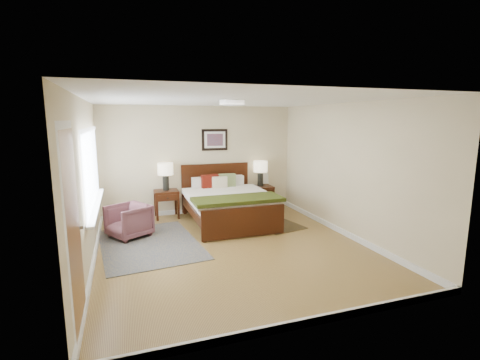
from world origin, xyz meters
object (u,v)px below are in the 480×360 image
Objects in this scene: lamp_left at (165,171)px; armchair at (129,221)px; lamp_right at (260,169)px; rug_persian at (150,244)px; nightstand_right at (260,195)px; bed at (227,199)px; nightstand_left at (166,196)px.

lamp_left reaches higher than armchair.
lamp_right is 3.38m from rug_persian.
nightstand_right is 3.31m from armchair.
lamp_left is at bearing 66.79° from rug_persian.
bed reaches higher than armchair.
nightstand_right is at bearing 78.65° from armchair.
bed is at bearing -33.57° from nightstand_left.
lamp_right is at bearing 0.54° from nightstand_left.
rug_persian is (0.33, -0.51, -0.31)m from armchair.
nightstand_left is 0.55m from lamp_left.
lamp_right is 0.89× the size of armchair.
armchair is at bearing 116.82° from rug_persian.
rug_persian is at bearing -154.01° from bed.
nightstand_left reaches higher than nightstand_right.
armchair is at bearing -160.12° from lamp_right.
bed is 3.07× the size of armchair.
lamp_left is 0.27× the size of rug_persian.
armchair is at bearing -160.35° from nightstand_right.
nightstand_left is at bearing -90.00° from lamp_left.
bed is 1.96m from rug_persian.
lamp_right reaches higher than rug_persian.
armchair is (-3.11, -1.11, -0.05)m from nightstand_right.
nightstand_left is at bearing 146.43° from bed.
rug_persian is (-0.51, -1.64, -1.05)m from lamp_left.
nightstand_left and armchair have the same top height.
nightstand_left is at bearing 66.57° from rug_persian.
lamp_left is at bearing 179.64° from nightstand_right.
lamp_right reaches higher than nightstand_right.
nightstand_left is 1.03× the size of lamp_right.
nightstand_right is 0.96× the size of lamp_left.
lamp_left is 1.59m from armchair.
rug_persian is (-0.51, -1.62, -0.50)m from nightstand_left.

